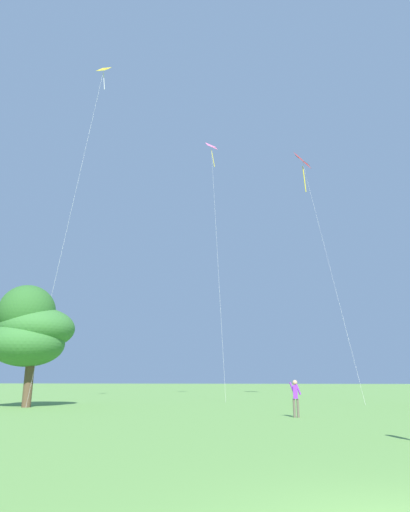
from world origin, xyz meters
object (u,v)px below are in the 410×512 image
at_px(kite_yellow_diamond, 99,92).
at_px(person_child_small, 295,395).
at_px(kite_red_high, 304,170).
at_px(kite_pink_low, 212,160).
at_px(tree_right_cluster, 31,330).

height_order(kite_yellow_diamond, person_child_small, kite_yellow_diamond).
bearing_deg(kite_red_high, kite_pink_low, -167.05).
xyz_separation_m(kite_red_high, person_child_small, (-2.69, -23.14, -22.12)).
bearing_deg(kite_yellow_diamond, person_child_small, -31.51).
height_order(kite_pink_low, person_child_small, kite_pink_low).
relative_size(kite_red_high, tree_right_cluster, 3.35).
distance_m(kite_pink_low, kite_yellow_diamond, 14.35).
bearing_deg(kite_yellow_diamond, kite_pink_low, 57.66).
bearing_deg(person_child_small, kite_pink_low, 107.91).
bearing_deg(tree_right_cluster, kite_red_high, 43.20).
xyz_separation_m(kite_yellow_diamond, person_child_small, (14.45, -8.85, -23.57)).
xyz_separation_m(kite_red_high, tree_right_cluster, (-19.03, -17.87, -18.40)).
distance_m(kite_pink_low, tree_right_cluster, 26.53).
bearing_deg(kite_yellow_diamond, tree_right_cluster, -117.86).
height_order(kite_pink_low, tree_right_cluster, kite_pink_low).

